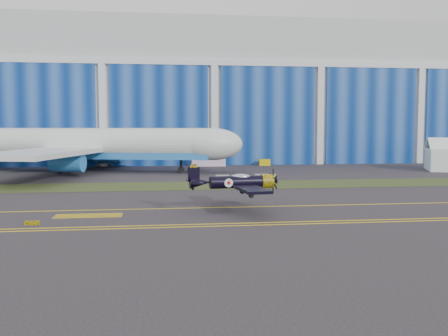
{
  "coord_description": "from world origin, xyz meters",
  "views": [
    {
      "loc": [
        -12.07,
        -55.83,
        8.14
      ],
      "look_at": [
        -4.36,
        1.95,
        3.34
      ],
      "focal_mm": 42.0,
      "sensor_mm": 36.0,
      "label": 1
    }
  ],
  "objects": [
    {
      "name": "barrier_a",
      "position": [
        -2.26,
        19.24,
        0.45
      ],
      "size": [
        2.05,
        0.79,
        0.9
      ],
      "primitive_type": "cube",
      "rotation": [
        0.0,
        0.0,
        -0.1
      ],
      "color": "gray",
      "rests_on": "ground"
    },
    {
      "name": "taxiway_centreline",
      "position": [
        0.0,
        -5.0,
        0.01
      ],
      "size": [
        200.0,
        0.2,
        0.02
      ],
      "primitive_type": "cube",
      "color": "yellow",
      "rests_on": "ground"
    },
    {
      "name": "ground",
      "position": [
        0.0,
        0.0,
        0.0
      ],
      "size": [
        260.0,
        260.0,
        0.0
      ],
      "primitive_type": "plane",
      "color": "#322D32",
      "rests_on": "ground"
    },
    {
      "name": "shipping_container",
      "position": [
        -1.35,
        47.4,
        1.44
      ],
      "size": [
        6.91,
        3.39,
        2.89
      ],
      "primitive_type": "cube",
      "rotation": [
        0.0,
        0.0,
        -0.11
      ],
      "color": "#EFC9EF",
      "rests_on": "ground"
    },
    {
      "name": "hangar",
      "position": [
        0.0,
        71.79,
        14.96
      ],
      "size": [
        220.0,
        45.7,
        30.0
      ],
      "color": "silver",
      "rests_on": "ground"
    },
    {
      "name": "edge_line_far",
      "position": [
        0.0,
        -13.5,
        0.01
      ],
      "size": [
        80.0,
        0.2,
        0.02
      ],
      "primitive_type": "cube",
      "color": "yellow",
      "rests_on": "ground"
    },
    {
      "name": "guard_board_left",
      "position": [
        -22.0,
        -12.0,
        0.17
      ],
      "size": [
        1.2,
        0.15,
        0.35
      ],
      "primitive_type": "cube",
      "color": "yellow",
      "rests_on": "ground"
    },
    {
      "name": "tug",
      "position": [
        9.92,
        47.13,
        0.64
      ],
      "size": [
        2.29,
        1.55,
        1.27
      ],
      "primitive_type": "cube",
      "rotation": [
        0.0,
        0.0,
        -0.09
      ],
      "color": "#DFC208",
      "rests_on": "ground"
    },
    {
      "name": "jetliner",
      "position": [
        -24.14,
        37.99,
        10.82
      ],
      "size": [
        73.46,
        66.75,
        21.64
      ],
      "rotation": [
        0.0,
        0.0,
        -0.26
      ],
      "color": "silver",
      "rests_on": "ground"
    },
    {
      "name": "barrier_b",
      "position": [
        4.67,
        19.31,
        0.45
      ],
      "size": [
        2.06,
        0.86,
        0.9
      ],
      "primitive_type": "cube",
      "rotation": [
        0.0,
        0.0,
        -0.13
      ],
      "color": "gray",
      "rests_on": "ground"
    },
    {
      "name": "barrier_c",
      "position": [
        3.62,
        19.81,
        0.45
      ],
      "size": [
        2.03,
        0.7,
        0.9
      ],
      "primitive_type": "cube",
      "rotation": [
        0.0,
        0.0,
        0.05
      ],
      "color": "#93A095",
      "rests_on": "ground"
    },
    {
      "name": "edge_line_near",
      "position": [
        0.0,
        -14.5,
        0.01
      ],
      "size": [
        80.0,
        0.2,
        0.02
      ],
      "primitive_type": "cube",
      "color": "yellow",
      "rests_on": "ground"
    },
    {
      "name": "warbird",
      "position": [
        -4.36,
        -7.05,
        2.74
      ],
      "size": [
        10.92,
        12.7,
        3.48
      ],
      "rotation": [
        0.0,
        0.0,
        0.11
      ],
      "color": "black",
      "rests_on": "ground"
    },
    {
      "name": "grass_median",
      "position": [
        0.0,
        14.0,
        0.02
      ],
      "size": [
        260.0,
        10.0,
        0.02
      ],
      "primitive_type": "cube",
      "color": "#475128",
      "rests_on": "ground"
    },
    {
      "name": "hold_short_ladder",
      "position": [
        -18.0,
        -8.1,
        0.01
      ],
      "size": [
        6.0,
        2.4,
        0.02
      ],
      "primitive_type": null,
      "color": "yellow",
      "rests_on": "ground"
    }
  ]
}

